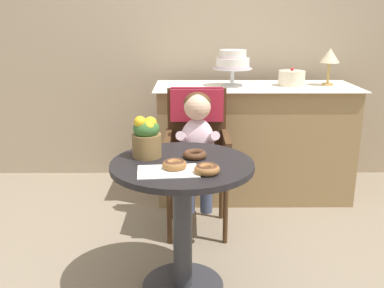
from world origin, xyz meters
TOP-DOWN VIEW (x-y plane):
  - ground_plane at (0.00, 0.00)m, footprint 8.00×8.00m
  - back_wall at (0.00, 1.85)m, footprint 4.80×0.10m
  - cafe_table at (0.00, 0.00)m, footprint 0.72×0.72m
  - wicker_chair at (0.09, 0.76)m, footprint 0.42×0.45m
  - seated_child at (0.09, 0.61)m, footprint 0.27×0.32m
  - paper_napkin at (-0.06, -0.14)m, footprint 0.30×0.21m
  - donut_front at (0.06, 0.07)m, footprint 0.12×0.12m
  - donut_mid at (-0.03, -0.10)m, footprint 0.12×0.12m
  - donut_side at (0.12, -0.16)m, footprint 0.12×0.12m
  - flower_vase at (-0.18, 0.09)m, footprint 0.15×0.15m
  - display_counter at (0.55, 1.30)m, footprint 1.56×0.62m
  - tiered_cake_stand at (0.37, 1.30)m, footprint 0.30×0.30m
  - round_layer_cake at (0.83, 1.31)m, footprint 0.20×0.20m
  - table_lamp at (1.12, 1.33)m, footprint 0.15×0.15m

SIDE VIEW (x-z plane):
  - ground_plane at x=0.00m, z-range 0.00..0.00m
  - display_counter at x=0.55m, z-range 0.00..0.90m
  - cafe_table at x=0.00m, z-range 0.15..0.87m
  - wicker_chair at x=0.09m, z-range 0.16..1.12m
  - seated_child at x=0.09m, z-range 0.31..1.04m
  - paper_napkin at x=-0.06m, z-range 0.72..0.72m
  - donut_front at x=0.06m, z-range 0.72..0.76m
  - donut_side at x=0.12m, z-range 0.72..0.77m
  - donut_mid at x=-0.03m, z-range 0.72..0.77m
  - flower_vase at x=-0.18m, z-range 0.72..0.94m
  - round_layer_cake at x=0.83m, z-range 0.89..1.03m
  - tiered_cake_stand at x=0.37m, z-range 0.95..1.22m
  - table_lamp at x=1.12m, z-range 0.97..1.26m
  - back_wall at x=0.00m, z-range 0.00..2.70m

